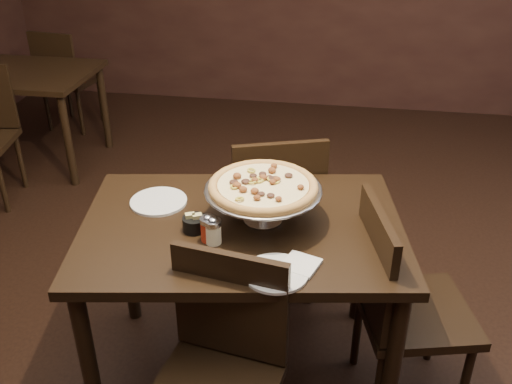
# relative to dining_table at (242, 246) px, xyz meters

# --- Properties ---
(room) EXTENTS (6.04, 7.04, 2.84)m
(room) POSITION_rel_dining_table_xyz_m (0.15, 0.09, 0.70)
(room) COLOR black
(room) RESTS_ON ground
(dining_table) EXTENTS (1.42, 1.06, 0.81)m
(dining_table) POSITION_rel_dining_table_xyz_m (0.00, 0.00, 0.00)
(dining_table) COLOR black
(dining_table) RESTS_ON ground
(background_table) EXTENTS (1.19, 0.79, 0.74)m
(background_table) POSITION_rel_dining_table_xyz_m (-2.12, 1.93, -0.06)
(background_table) COLOR black
(background_table) RESTS_ON ground
(pizza_stand) EXTENTS (0.47, 0.47, 0.19)m
(pizza_stand) POSITION_rel_dining_table_xyz_m (0.08, 0.04, 0.26)
(pizza_stand) COLOR #BBBBC2
(pizza_stand) RESTS_ON dining_table
(parmesan_shaker) EXTENTS (0.06, 0.06, 0.11)m
(parmesan_shaker) POSITION_rel_dining_table_xyz_m (-0.08, -0.15, 0.16)
(parmesan_shaker) COLOR #F9F0C2
(parmesan_shaker) RESTS_ON dining_table
(pepper_flake_shaker) EXTENTS (0.06, 0.06, 0.11)m
(pepper_flake_shaker) POSITION_rel_dining_table_xyz_m (-0.10, -0.13, 0.16)
(pepper_flake_shaker) COLOR maroon
(pepper_flake_shaker) RESTS_ON dining_table
(packet_caddy) EXTENTS (0.10, 0.10, 0.07)m
(packet_caddy) POSITION_rel_dining_table_xyz_m (-0.18, -0.07, 0.14)
(packet_caddy) COLOR black
(packet_caddy) RESTS_ON dining_table
(napkin_stack) EXTENTS (0.16, 0.16, 0.01)m
(napkin_stack) POSITION_rel_dining_table_xyz_m (0.26, -0.24, 0.11)
(napkin_stack) COLOR white
(napkin_stack) RESTS_ON dining_table
(plate_left) EXTENTS (0.24, 0.24, 0.01)m
(plate_left) POSITION_rel_dining_table_xyz_m (-0.38, 0.11, 0.11)
(plate_left) COLOR silver
(plate_left) RESTS_ON dining_table
(plate_near) EXTENTS (0.23, 0.23, 0.01)m
(plate_near) POSITION_rel_dining_table_xyz_m (0.18, -0.31, 0.11)
(plate_near) COLOR silver
(plate_near) RESTS_ON dining_table
(serving_spatula) EXTENTS (0.16, 0.16, 0.02)m
(serving_spatula) POSITION_rel_dining_table_xyz_m (0.20, -0.04, 0.26)
(serving_spatula) COLOR #BBBBC2
(serving_spatula) RESTS_ON pizza_stand
(chair_far) EXTENTS (0.57, 0.57, 0.97)m
(chair_far) POSITION_rel_dining_table_xyz_m (0.06, 0.57, -0.17)
(chair_far) COLOR black
(chair_far) RESTS_ON ground
(chair_near) EXTENTS (0.50, 0.50, 0.92)m
(chair_near) POSITION_rel_dining_table_xyz_m (0.00, -0.48, -0.20)
(chair_near) COLOR black
(chair_near) RESTS_ON ground
(chair_side) EXTENTS (0.54, 0.54, 0.96)m
(chair_side) POSITION_rel_dining_table_xyz_m (0.66, -0.03, -0.18)
(chair_side) COLOR black
(chair_side) RESTS_ON ground
(bg_chair_far) EXTENTS (0.47, 0.47, 0.90)m
(bg_chair_far) POSITION_rel_dining_table_xyz_m (-2.06, 2.59, -0.21)
(bg_chair_far) COLOR black
(bg_chair_far) RESTS_ON ground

